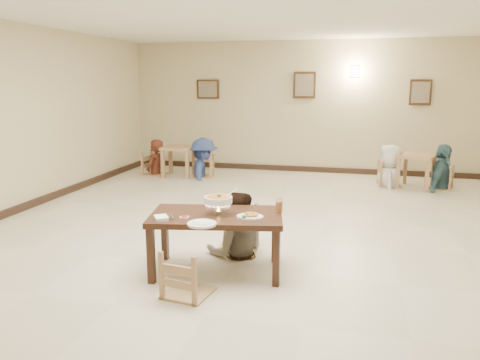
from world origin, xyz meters
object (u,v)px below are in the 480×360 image
(bg_diner_b, at_px, (203,138))
(bg_diner_c, at_px, (392,145))
(bg_table_left, at_px, (178,152))
(bg_table_right, at_px, (417,161))
(bg_chair_ll, at_px, (155,153))
(bg_chair_rr, at_px, (442,167))
(curry_warmer, at_px, (218,200))
(chair_near, at_px, (187,251))
(bg_chair_rl, at_px, (390,163))
(bg_diner_a, at_px, (154,139))
(bg_chair_lr, at_px, (203,157))
(bg_diner_d, at_px, (444,144))
(chair_far, at_px, (237,210))
(main_diner, at_px, (236,192))
(drink_glass, at_px, (279,206))
(main_table, at_px, (216,221))

(bg_diner_b, relative_size, bg_diner_c, 1.03)
(bg_table_left, distance_m, bg_table_right, 5.00)
(bg_chair_ll, height_order, bg_chair_rr, bg_chair_ll)
(bg_diner_c, bearing_deg, bg_chair_ll, -87.10)
(curry_warmer, relative_size, bg_table_right, 0.39)
(bg_table_left, bearing_deg, bg_chair_rr, 0.34)
(chair_near, bearing_deg, bg_chair_rl, -102.91)
(curry_warmer, bearing_deg, bg_diner_a, 120.56)
(bg_table_right, relative_size, bg_chair_lr, 0.94)
(bg_chair_rl, distance_m, bg_diner_d, 1.06)
(chair_far, distance_m, bg_chair_lr, 4.70)
(bg_table_left, bearing_deg, chair_near, -68.19)
(bg_table_left, xyz_separation_m, bg_diner_a, (-0.56, 0.00, 0.27))
(bg_diner_b, bearing_deg, main_diner, -173.16)
(bg_table_right, distance_m, bg_diner_a, 5.57)
(chair_far, distance_m, bg_diner_a, 5.23)
(bg_chair_ll, distance_m, bg_diner_d, 6.06)
(bg_diner_d, bearing_deg, curry_warmer, 173.45)
(main_diner, relative_size, bg_table_left, 2.15)
(bg_chair_rr, relative_size, bg_diner_c, 0.51)
(bg_diner_b, bearing_deg, bg_diner_d, -106.08)
(bg_diner_a, bearing_deg, bg_chair_rr, 95.88)
(drink_glass, bearing_deg, bg_chair_rl, 72.55)
(main_diner, distance_m, drink_glass, 0.68)
(main_diner, height_order, bg_diner_d, bg_diner_d)
(curry_warmer, bearing_deg, bg_table_right, 62.30)
(main_diner, height_order, curry_warmer, main_diner)
(bg_chair_rr, distance_m, bg_diner_c, 1.06)
(curry_warmer, relative_size, bg_diner_c, 0.20)
(chair_far, height_order, bg_diner_b, bg_diner_b)
(bg_chair_rr, bearing_deg, chair_near, -12.02)
(chair_near, relative_size, bg_chair_lr, 1.00)
(curry_warmer, height_order, bg_chair_ll, bg_chair_ll)
(chair_near, relative_size, bg_chair_ll, 0.90)
(main_diner, height_order, drink_glass, main_diner)
(bg_chair_ll, distance_m, bg_chair_rr, 6.05)
(main_table, distance_m, bg_chair_lr, 5.33)
(bg_table_left, height_order, bg_chair_rr, bg_chair_rr)
(chair_near, bearing_deg, bg_diner_d, -110.97)
(bg_chair_lr, bearing_deg, drink_glass, 19.11)
(bg_table_left, xyz_separation_m, bg_diner_d, (5.49, 0.03, 0.35))
(curry_warmer, relative_size, bg_chair_rl, 0.36)
(bg_diner_a, relative_size, bg_diner_c, 0.96)
(drink_glass, bearing_deg, bg_table_right, 67.22)
(bg_chair_rl, distance_m, bg_chair_rr, 0.97)
(bg_table_left, relative_size, bg_chair_lr, 0.79)
(bg_diner_d, bearing_deg, bg_diner_b, 115.20)
(bg_table_right, bearing_deg, bg_diner_b, 179.66)
(bg_table_left, height_order, bg_chair_ll, bg_chair_ll)
(bg_chair_rl, bearing_deg, drink_glass, 158.41)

